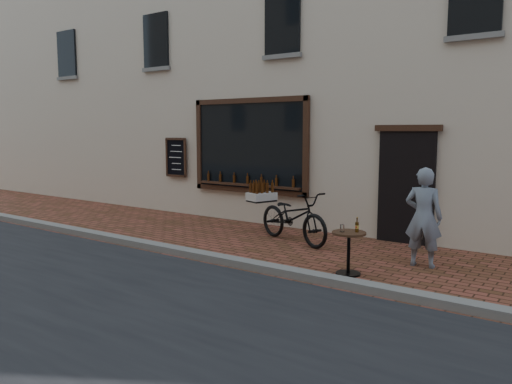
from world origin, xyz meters
The scene contains 6 objects.
ground centered at (0.00, 0.00, 0.00)m, with size 90.00×90.00×0.00m, color #542F1B.
kerb centered at (0.00, 0.20, 0.06)m, with size 90.00×0.25×0.12m, color slate.
shop_building centered at (0.00, 6.50, 5.00)m, with size 28.00×6.20×10.00m.
cargo_bicycle centered at (0.04, 2.25, 0.53)m, with size 2.34×1.34×1.10m.
bistro_table centered at (1.94, 0.80, 0.48)m, with size 0.52×0.52×0.90m.
pedestrian centered at (2.71, 1.95, 0.81)m, with size 0.59×0.39×1.63m, color slate.
Camera 1 is at (5.13, -6.13, 2.22)m, focal length 35.00 mm.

